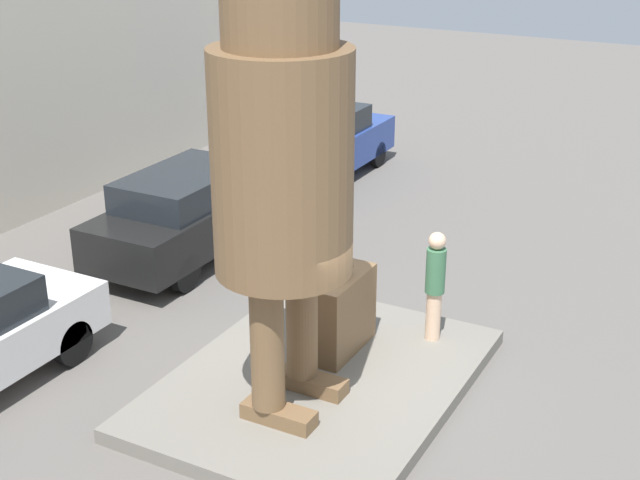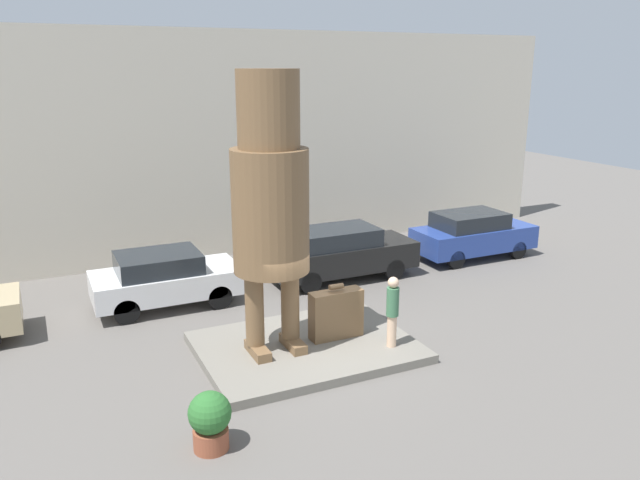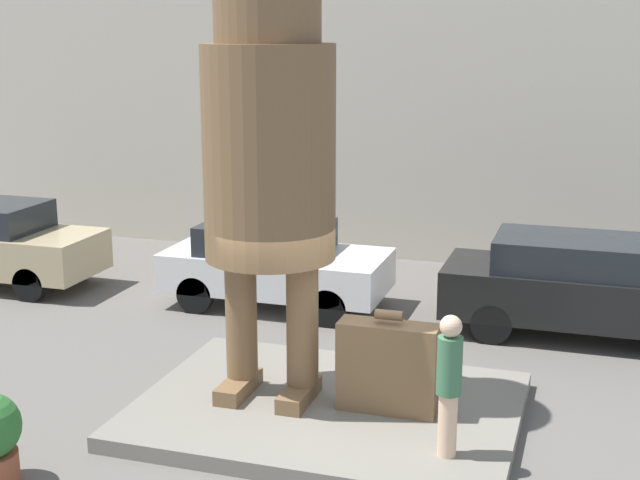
{
  "view_description": "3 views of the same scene",
  "coord_description": "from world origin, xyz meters",
  "px_view_note": "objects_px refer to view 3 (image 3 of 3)",
  "views": [
    {
      "loc": [
        -9.32,
        -5.01,
        6.55
      ],
      "look_at": [
        0.03,
        -0.01,
        2.21
      ],
      "focal_mm": 50.0,
      "sensor_mm": 36.0,
      "label": 1
    },
    {
      "loc": [
        -5.4,
        -12.25,
        6.48
      ],
      "look_at": [
        0.37,
        0.0,
        2.67
      ],
      "focal_mm": 35.0,
      "sensor_mm": 36.0,
      "label": 2
    },
    {
      "loc": [
        3.19,
        -10.33,
        5.01
      ],
      "look_at": [
        -0.06,
        -0.15,
        2.43
      ],
      "focal_mm": 50.0,
      "sensor_mm": 36.0,
      "label": 3
    }
  ],
  "objects_px": {
    "giant_suitcase": "(388,367)",
    "parked_car_white": "(274,262)",
    "parked_car_black": "(584,286)",
    "tourist": "(449,380)",
    "statue_figure": "(269,122)"
  },
  "relations": [
    {
      "from": "statue_figure",
      "to": "giant_suitcase",
      "type": "height_order",
      "value": "statue_figure"
    },
    {
      "from": "tourist",
      "to": "statue_figure",
      "type": "bearing_deg",
      "value": 157.75
    },
    {
      "from": "parked_car_white",
      "to": "parked_car_black",
      "type": "distance_m",
      "value": 5.42
    },
    {
      "from": "giant_suitcase",
      "to": "parked_car_white",
      "type": "distance_m",
      "value": 5.32
    },
    {
      "from": "statue_figure",
      "to": "parked_car_white",
      "type": "relative_size",
      "value": 1.55
    },
    {
      "from": "giant_suitcase",
      "to": "tourist",
      "type": "distance_m",
      "value": 1.41
    },
    {
      "from": "statue_figure",
      "to": "parked_car_black",
      "type": "height_order",
      "value": "statue_figure"
    },
    {
      "from": "tourist",
      "to": "parked_car_white",
      "type": "relative_size",
      "value": 0.42
    },
    {
      "from": "giant_suitcase",
      "to": "parked_car_black",
      "type": "relative_size",
      "value": 0.29
    },
    {
      "from": "giant_suitcase",
      "to": "parked_car_white",
      "type": "height_order",
      "value": "giant_suitcase"
    },
    {
      "from": "giant_suitcase",
      "to": "parked_car_white",
      "type": "relative_size",
      "value": 0.34
    },
    {
      "from": "parked_car_white",
      "to": "giant_suitcase",
      "type": "bearing_deg",
      "value": -53.73
    },
    {
      "from": "tourist",
      "to": "parked_car_white",
      "type": "bearing_deg",
      "value": 127.69
    },
    {
      "from": "tourist",
      "to": "parked_car_white",
      "type": "height_order",
      "value": "tourist"
    },
    {
      "from": "parked_car_white",
      "to": "parked_car_black",
      "type": "relative_size",
      "value": 0.86
    }
  ]
}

